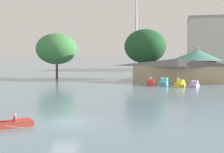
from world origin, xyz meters
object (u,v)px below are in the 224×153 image
object	(u,v)px
pedal_boat_red	(151,83)
boathouse	(177,70)
shoreline_tree_mid	(145,46)
green_roof_pavilion	(197,62)
pedal_boat_lavender	(194,85)
pedal_boat_yellow	(180,84)
pedal_boat_cyan	(164,82)
background_building_block	(214,44)
rowboat_with_rower	(12,124)
shoreline_tree_tall_left	(57,49)

from	to	relation	value
pedal_boat_red	boathouse	size ratio (longest dim) A/B	0.12
pedal_boat_red	shoreline_tree_mid	distance (m)	17.60
green_roof_pavilion	shoreline_tree_mid	distance (m)	13.28
boathouse	pedal_boat_lavender	bearing A→B (deg)	-69.87
pedal_boat_yellow	boathouse	bearing A→B (deg)	-159.79
pedal_boat_red	pedal_boat_cyan	bearing A→B (deg)	123.70
boathouse	background_building_block	world-z (taller)	background_building_block
background_building_block	pedal_boat_lavender	bearing A→B (deg)	-99.52
rowboat_with_rower	background_building_block	size ratio (longest dim) A/B	0.15
pedal_boat_cyan	shoreline_tree_tall_left	xyz separation A→B (m)	(-27.62, 10.22, 7.01)
rowboat_with_rower	pedal_boat_cyan	world-z (taller)	pedal_boat_cyan
pedal_boat_yellow	pedal_boat_cyan	bearing A→B (deg)	-102.50
rowboat_with_rower	pedal_boat_red	distance (m)	35.68
shoreline_tree_tall_left	shoreline_tree_mid	world-z (taller)	shoreline_tree_mid
pedal_boat_red	shoreline_tree_mid	xyz separation A→B (m)	(-2.98, 15.55, 7.68)
shoreline_tree_tall_left	background_building_block	distance (m)	73.74
rowboat_with_rower	pedal_boat_red	size ratio (longest dim) A/B	1.41
pedal_boat_lavender	rowboat_with_rower	bearing A→B (deg)	-8.20
green_roof_pavilion	shoreline_tree_mid	bearing A→B (deg)	-172.89
boathouse	shoreline_tree_mid	bearing A→B (deg)	135.89
pedal_boat_cyan	background_building_block	xyz separation A→B (m)	(17.58, 68.40, 10.19)
pedal_boat_red	pedal_boat_yellow	xyz separation A→B (m)	(5.52, -0.31, 0.02)
rowboat_with_rower	shoreline_tree_mid	size ratio (longest dim) A/B	0.27
pedal_boat_red	background_building_block	distance (m)	73.36
rowboat_with_rower	green_roof_pavilion	size ratio (longest dim) A/B	0.28
boathouse	shoreline_tree_mid	xyz separation A→B (m)	(-8.01, 7.76, 5.42)
pedal_boat_cyan	green_roof_pavilion	distance (m)	17.63
pedal_boat_yellow	shoreline_tree_mid	bearing A→B (deg)	-135.09
boathouse	shoreline_tree_tall_left	bearing A→B (deg)	172.70
pedal_boat_red	green_roof_pavilion	bearing A→B (deg)	153.24
green_roof_pavilion	shoreline_tree_tall_left	world-z (taller)	shoreline_tree_tall_left
rowboat_with_rower	boathouse	world-z (taller)	boathouse
boathouse	background_building_block	bearing A→B (deg)	76.47
rowboat_with_rower	shoreline_tree_mid	xyz separation A→B (m)	(5.39, 50.24, 7.94)
shoreline_tree_tall_left	pedal_boat_lavender	bearing A→B (deg)	-20.30
background_building_block	shoreline_tree_mid	bearing A→B (deg)	-112.91
shoreline_tree_mid	pedal_boat_red	bearing A→B (deg)	-79.14
pedal_boat_cyan	green_roof_pavilion	xyz separation A→B (m)	(7.21, 15.68, 3.64)
green_roof_pavilion	pedal_boat_red	bearing A→B (deg)	-119.26
pedal_boat_red	pedal_boat_cyan	distance (m)	2.79
boathouse	shoreline_tree_mid	world-z (taller)	shoreline_tree_mid
pedal_boat_lavender	shoreline_tree_tall_left	size ratio (longest dim) A/B	0.26
rowboat_with_rower	pedal_boat_cyan	distance (m)	37.70
pedal_boat_yellow	pedal_boat_red	bearing A→B (deg)	-76.47
background_building_block	boathouse	bearing A→B (deg)	-103.53
shoreline_tree_mid	background_building_block	xyz separation A→B (m)	(22.94, 54.29, 2.58)
pedal_boat_red	pedal_boat_lavender	distance (m)	8.16
background_building_block	rowboat_with_rower	bearing A→B (deg)	-105.17
boathouse	green_roof_pavilion	xyz separation A→B (m)	(4.57, 9.33, 1.46)
pedal_boat_cyan	pedal_boat_yellow	xyz separation A→B (m)	(3.13, -1.75, -0.06)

